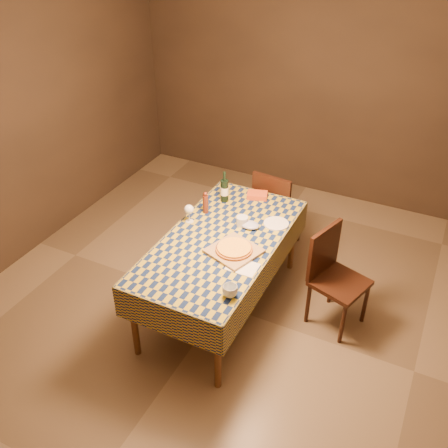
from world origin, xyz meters
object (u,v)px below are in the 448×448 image
Objects in this scene: pizza at (234,248)px; wine_bottle at (224,190)px; bowl at (226,248)px; chair_far at (275,207)px; chair_right at (333,272)px; white_plate at (276,224)px; dining_table at (221,247)px; cutting_board at (234,251)px.

wine_bottle is at bearing 121.67° from pizza.
chair_far is (-0.02, 1.21, -0.27)m from bowl.
chair_far is at bearing 137.10° from chair_right.
white_plate is (0.60, -0.16, -0.11)m from wine_bottle.
dining_table is at bearing -162.16° from chair_right.
chair_right is at bearing 17.84° from dining_table.
chair_far reaches higher than cutting_board.
white_plate is at bearing -69.10° from chair_far.
pizza is 0.43× the size of chair_far.
dining_table is 4.56× the size of pizza.
wine_bottle is at bearing 166.30° from chair_right.
wine_bottle is 1.38× the size of white_plate.
chair_right is at bearing 27.51° from bowl.
white_plate reaches higher than dining_table.
pizza is at bearing -58.33° from wine_bottle.
chair_right reaches higher than dining_table.
cutting_board is at bearing -151.24° from chair_right.
white_plate is 0.24× the size of chair_far.
white_plate is 0.24× the size of chair_right.
white_plate is (0.16, 0.54, -0.03)m from pizza.
white_plate is at bearing 167.68° from chair_right.
chair_far is (-0.09, 1.19, -0.29)m from pizza.
wine_bottle is 0.34× the size of chair_right.
chair_right is (0.84, -0.78, 0.00)m from chair_far.
chair_far is (-0.25, 0.65, -0.25)m from white_plate.
dining_table is 5.90× the size of wine_bottle.
pizza is 1.29× the size of wine_bottle.
pizza is at bearing 12.00° from bowl.
cutting_board is at bearing -33.51° from dining_table.
white_plate is (0.16, 0.54, -0.01)m from cutting_board.
pizza is 0.57m from white_plate.
cutting_board reaches higher than dining_table.
cutting_board is at bearing -58.33° from wine_bottle.
pizza is 0.91m from chair_right.
bowl is at bearing -112.57° from white_plate.
cutting_board is 0.83m from wine_bottle.
dining_table is at bearing -94.71° from chair_far.
cutting_board is 0.07m from bowl.
wine_bottle is (-0.26, 0.59, 0.19)m from dining_table.
chair_far is at bearing 85.29° from dining_table.
chair_far reaches higher than bowl.
wine_bottle is at bearing -125.41° from chair_far.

